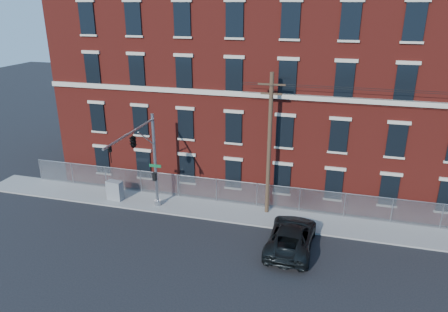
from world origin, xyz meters
TOP-DOWN VIEW (x-y plane):
  - ground at (0.00, 0.00)m, footprint 140.00×140.00m
  - sidewalk at (12.00, 5.00)m, footprint 65.00×3.00m
  - mill_building at (12.00, 13.93)m, footprint 55.30×14.32m
  - chain_link_fence at (12.00, 6.30)m, footprint 59.06×0.06m
  - traffic_signal_mast at (-6.00, 2.18)m, footprint 0.90×6.75m
  - utility_pole_near at (2.00, 5.60)m, footprint 1.80×0.28m
  - pickup_truck at (4.20, 1.55)m, footprint 2.85×5.86m
  - utility_cabinet at (-9.51, 4.54)m, footprint 1.26×0.73m

SIDE VIEW (x-z plane):
  - ground at x=0.00m, z-range 0.00..0.00m
  - sidewalk at x=12.00m, z-range 0.00..0.12m
  - pickup_truck at x=4.20m, z-range 0.00..1.60m
  - utility_cabinet at x=-9.51m, z-range 0.12..1.62m
  - chain_link_fence at x=12.00m, z-range 0.13..1.98m
  - utility_pole_near at x=2.00m, z-range 0.34..10.34m
  - traffic_signal_mast at x=-6.00m, z-range 1.89..8.89m
  - mill_building at x=12.00m, z-range 0.00..16.30m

